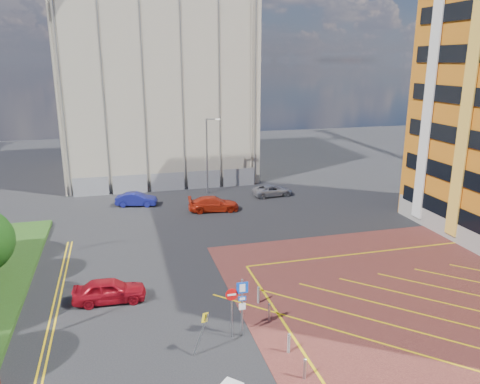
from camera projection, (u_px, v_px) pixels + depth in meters
name	position (u px, v px, depth m)	size (l,w,h in m)	color
ground	(238.00, 348.00, 23.11)	(140.00, 140.00, 0.00)	black
forecourt	(475.00, 310.00, 26.58)	(26.00, 26.00, 0.02)	maroon
lamp_back	(208.00, 153.00, 48.97)	(1.53, 0.16, 8.00)	#9EA0A8
sign_cluster	(238.00, 302.00, 23.57)	(1.17, 0.12, 3.20)	#9EA0A8
warning_sign	(202.00, 328.00, 22.23)	(0.85, 0.44, 2.24)	#9EA0A8
bollard_row	(294.00, 352.00, 22.00)	(0.14, 11.14, 0.90)	#9EA0A8
construction_building	(155.00, 83.00, 57.32)	(21.20, 19.20, 22.00)	#B4A893
construction_fence	(177.00, 181.00, 50.98)	(21.60, 0.06, 2.00)	gray
car_red_left	(110.00, 290.00, 27.42)	(1.68, 4.19, 1.43)	#9F0D19
car_blue_back	(136.00, 199.00, 45.60)	(1.37, 3.94, 1.30)	navy
car_red_back	(214.00, 204.00, 44.02)	(1.93, 4.74, 1.38)	red
car_silver_back	(272.00, 190.00, 48.94)	(1.95, 4.23, 1.18)	#A1A0A7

